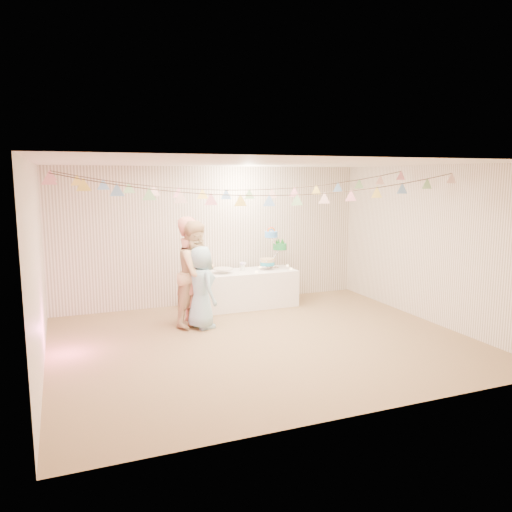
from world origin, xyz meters
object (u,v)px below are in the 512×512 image
object	(u,v)px
cake_stand	(273,246)
person_adult_a	(190,270)
person_child	(201,287)
person_adult_b	(197,274)
table	(247,289)

from	to	relation	value
cake_stand	person_adult_a	size ratio (longest dim) A/B	0.42
person_child	person_adult_b	bearing A→B (deg)	-8.12
person_adult_a	person_child	bearing A→B (deg)	-161.71
cake_stand	person_child	distance (m)	2.04
table	person_adult_b	distance (m)	1.51
table	person_adult_b	world-z (taller)	person_adult_b
cake_stand	person_adult_a	xyz separation A→B (m)	(-1.79, -0.71, -0.23)
person_adult_a	cake_stand	bearing A→B (deg)	-65.78
person_adult_a	person_adult_b	size ratio (longest dim) A/B	1.04
person_adult_a	person_child	xyz separation A→B (m)	(0.09, -0.32, -0.22)
person_adult_b	table	bearing A→B (deg)	-4.69
table	person_child	world-z (taller)	person_child
table	cake_stand	size ratio (longest dim) A/B	2.45
person_adult_b	person_child	distance (m)	0.26
cake_stand	person_child	size ratio (longest dim) A/B	0.56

